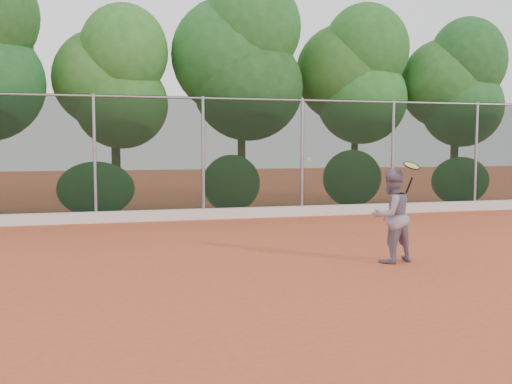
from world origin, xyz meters
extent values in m
plane|color=#C14F2D|center=(0.00, 0.00, 0.00)|extent=(80.00, 80.00, 0.00)
cube|color=silver|center=(0.00, 6.82, 0.15)|extent=(24.00, 0.20, 0.30)
imported|color=gray|center=(2.27, 0.04, 0.84)|extent=(0.96, 0.83, 1.69)
cube|color=black|center=(0.00, 7.00, 1.75)|extent=(24.00, 0.01, 3.50)
cylinder|color=gray|center=(0.00, 7.00, 3.45)|extent=(24.00, 0.06, 0.06)
cylinder|color=gray|center=(-3.00, 7.00, 1.75)|extent=(0.09, 0.09, 3.50)
cylinder|color=gray|center=(0.00, 7.00, 1.75)|extent=(0.09, 0.09, 3.50)
cylinder|color=gray|center=(3.00, 7.00, 1.75)|extent=(0.09, 0.09, 3.50)
cylinder|color=gray|center=(6.00, 7.00, 1.75)|extent=(0.09, 0.09, 3.50)
cylinder|color=gray|center=(9.00, 7.00, 1.75)|extent=(0.09, 0.09, 3.50)
cylinder|color=#452E1A|center=(-2.40, 9.30, 1.20)|extent=(0.28, 0.28, 2.40)
ellipsoid|color=#2B5C1F|center=(-2.20, 9.20, 3.40)|extent=(2.90, 2.40, 2.80)
ellipsoid|color=#2D6322|center=(-2.70, 9.50, 4.20)|extent=(3.20, 2.70, 3.10)
ellipsoid|color=#296221|center=(-2.10, 9.00, 5.00)|extent=(2.70, 2.30, 2.90)
cylinder|color=#45281A|center=(1.60, 9.00, 1.50)|extent=(0.26, 0.26, 3.00)
ellipsoid|color=#2A5F24|center=(1.80, 8.90, 4.00)|extent=(3.60, 3.00, 3.50)
ellipsoid|color=#2E772D|center=(1.30, 9.20, 5.00)|extent=(3.90, 3.20, 3.80)
ellipsoid|color=#30772D|center=(1.90, 8.80, 5.90)|extent=(3.20, 2.70, 3.30)
cylinder|color=#422819|center=(5.70, 9.20, 1.35)|extent=(0.24, 0.24, 2.70)
ellipsoid|color=#226020|center=(5.90, 9.10, 3.70)|extent=(3.20, 2.70, 3.10)
ellipsoid|color=#234F1B|center=(5.40, 9.40, 4.60)|extent=(3.50, 2.90, 3.40)
ellipsoid|color=#1F551D|center=(6.00, 9.00, 5.40)|extent=(3.00, 2.50, 3.10)
cylinder|color=#442A1A|center=(9.40, 8.80, 1.25)|extent=(0.28, 0.28, 2.50)
ellipsoid|color=#2B712D|center=(9.60, 8.70, 3.50)|extent=(3.00, 2.50, 2.90)
ellipsoid|color=#37762D|center=(9.10, 9.00, 4.30)|extent=(3.30, 2.80, 3.20)
ellipsoid|color=#276727|center=(9.70, 8.60, 5.10)|extent=(2.80, 2.40, 3.00)
ellipsoid|color=#2C712B|center=(-3.00, 7.80, 0.85)|extent=(2.20, 1.16, 1.60)
ellipsoid|color=#306024|center=(1.00, 7.80, 0.95)|extent=(1.80, 1.04, 1.76)
ellipsoid|color=#2F6225|center=(5.00, 7.80, 1.05)|extent=(2.00, 1.10, 1.84)
ellipsoid|color=#2A6325|center=(9.00, 7.80, 0.90)|extent=(2.16, 1.12, 1.64)
cylinder|color=black|center=(2.54, -0.11, 1.41)|extent=(0.08, 0.17, 0.30)
torus|color=black|center=(2.54, -0.17, 1.76)|extent=(0.38, 0.36, 0.16)
cylinder|color=#C0CE3C|center=(2.54, -0.17, 1.76)|extent=(0.32, 0.30, 0.12)
sphere|color=#C6E033|center=(0.83, 0.43, 1.86)|extent=(0.07, 0.07, 0.07)
camera|label=1|loc=(-2.67, -9.22, 2.13)|focal=40.00mm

